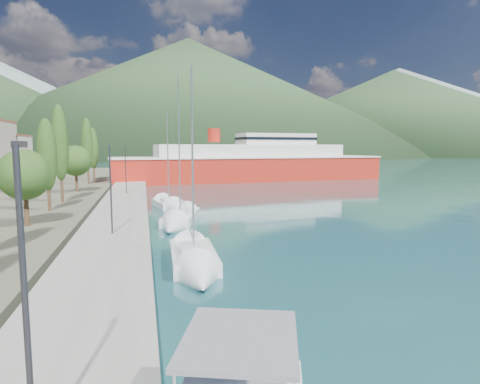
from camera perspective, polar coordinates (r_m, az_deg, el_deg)
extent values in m
plane|color=#1B4C50|center=(134.47, -10.69, 3.42)|extent=(1400.00, 1400.00, 0.00)
cube|color=gray|center=(40.69, -16.54, -2.84)|extent=(5.00, 88.00, 0.80)
cone|color=gray|center=(704.47, -6.58, 13.15)|extent=(760.00, 760.00, 180.00)
cone|color=gray|center=(750.54, 21.54, 10.80)|extent=(640.00, 640.00, 140.00)
cone|color=#2B4727|center=(419.84, -7.28, 13.30)|extent=(480.00, 480.00, 115.00)
cone|color=#2B4727|center=(477.47, 20.82, 10.59)|extent=(420.00, 420.00, 90.00)
cylinder|color=#47301E|center=(34.86, -28.09, -2.34)|extent=(0.36, 0.36, 2.41)
sphere|color=#2B4C1A|center=(34.58, -28.33, 2.17)|extent=(3.86, 3.86, 3.86)
cylinder|color=#47301E|center=(42.33, -25.49, -1.12)|extent=(0.30, 0.30, 1.93)
ellipsoid|color=#2B4C1A|center=(42.03, -25.77, 4.81)|extent=(1.80, 1.80, 6.83)
cylinder|color=#47301E|center=(48.51, -23.97, 0.08)|extent=(0.30, 0.30, 2.35)
ellipsoid|color=#2B4C1A|center=(48.26, -24.26, 6.39)|extent=(1.80, 1.80, 8.32)
cylinder|color=#47301E|center=(58.34, -22.22, 1.25)|extent=(0.36, 0.36, 2.59)
sphere|color=#2B4C1A|center=(58.18, -22.34, 4.15)|extent=(4.14, 4.14, 4.14)
cylinder|color=#47301E|center=(70.31, -20.76, 2.02)|extent=(0.30, 0.30, 2.37)
ellipsoid|color=#2B4C1A|center=(70.14, -20.93, 6.42)|extent=(1.80, 1.80, 8.41)
cylinder|color=#47301E|center=(78.28, -20.03, 2.36)|extent=(0.30, 0.30, 2.09)
ellipsoid|color=#2B4C1A|center=(78.12, -20.16, 5.84)|extent=(1.80, 1.80, 7.43)
cylinder|color=#2D2D33|center=(8.73, -28.22, -14.13)|extent=(0.12, 0.12, 6.00)
cube|color=#2D2D33|center=(8.46, -28.87, 5.96)|extent=(0.15, 0.50, 0.12)
cylinder|color=#2D2D33|center=(28.79, -17.90, 0.22)|extent=(0.12, 0.12, 6.00)
cube|color=#2D2D33|center=(28.89, -18.07, 6.19)|extent=(0.15, 0.50, 0.12)
cylinder|color=#2D2D33|center=(53.38, -15.95, 2.99)|extent=(0.12, 0.12, 6.00)
cube|color=#2D2D33|center=(53.55, -16.04, 6.21)|extent=(0.15, 0.50, 0.12)
cube|color=slate|center=(9.09, 0.00, -20.09)|extent=(3.23, 3.51, 0.11)
cube|color=silver|center=(23.87, -6.67, -9.38)|extent=(2.74, 6.25, 0.99)
cube|color=silver|center=(23.30, -6.60, -8.10)|extent=(1.60, 2.52, 0.38)
cylinder|color=silver|center=(22.58, -6.77, 4.38)|extent=(0.12, 0.12, 10.40)
cone|color=silver|center=(20.12, -5.69, -12.40)|extent=(2.62, 2.96, 2.52)
cube|color=silver|center=(37.07, -8.35, -3.72)|extent=(4.28, 7.49, 1.00)
cube|color=silver|center=(36.50, -8.49, -2.82)|extent=(2.21, 3.13, 0.39)
cylinder|color=silver|center=(36.04, -8.65, 6.53)|extent=(0.12, 0.12, 12.20)
cone|color=silver|center=(32.70, -9.68, -5.10)|extent=(3.31, 3.84, 2.55)
cube|color=silver|center=(45.92, -10.20, -1.81)|extent=(3.51, 5.99, 0.96)
cube|color=silver|center=(45.47, -10.10, -1.07)|extent=(1.89, 2.49, 0.37)
cylinder|color=silver|center=(45.11, -10.21, 4.80)|extent=(0.12, 0.12, 9.63)
cone|color=silver|center=(42.48, -8.97, -2.45)|extent=(2.93, 3.05, 2.46)
cube|color=red|center=(81.95, 1.41, 3.13)|extent=(55.40, 16.24, 5.27)
cube|color=silver|center=(81.84, 1.41, 4.98)|extent=(55.82, 16.61, 0.28)
cube|color=silver|center=(81.82, 1.42, 5.77)|extent=(38.37, 12.78, 2.82)
cube|color=silver|center=(83.96, 5.07, 7.49)|extent=(15.86, 8.37, 2.26)
cylinder|color=red|center=(79.56, -3.72, 8.04)|extent=(2.45, 2.45, 2.64)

